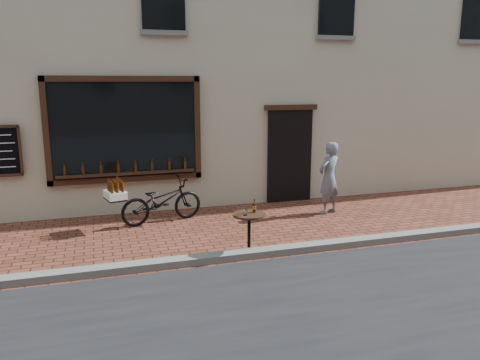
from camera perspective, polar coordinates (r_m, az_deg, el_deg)
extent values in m
plane|color=#532A1A|center=(7.74, 2.92, -9.76)|extent=(90.00, 90.00, 0.00)
cube|color=slate|center=(7.90, 2.43, -8.85)|extent=(90.00, 0.25, 0.12)
cube|color=beige|center=(13.64, -6.88, 20.93)|extent=(28.00, 6.00, 10.00)
cube|color=black|center=(10.26, -13.85, 5.97)|extent=(3.00, 0.06, 2.00)
cube|color=black|center=(10.19, -14.14, 11.89)|extent=(3.24, 0.10, 0.12)
cube|color=black|center=(10.40, -13.55, 0.15)|extent=(3.24, 0.10, 0.12)
cube|color=black|center=(10.27, -22.59, 5.40)|extent=(0.12, 0.10, 2.24)
cube|color=black|center=(10.45, -5.23, 6.37)|extent=(0.12, 0.10, 2.24)
cube|color=black|center=(10.33, -13.57, 0.80)|extent=(2.90, 0.16, 0.05)
cube|color=black|center=(11.25, 6.05, 2.90)|extent=(1.10, 0.10, 2.20)
cube|color=black|center=(11.10, 6.25, 8.80)|extent=(1.30, 0.10, 0.12)
cube|color=black|center=(10.44, -27.02, 3.16)|extent=(0.62, 0.04, 0.92)
cylinder|color=#3D1C07|center=(10.31, -20.54, 1.03)|extent=(0.06, 0.06, 0.19)
cylinder|color=#3D1C07|center=(10.30, -18.56, 1.15)|extent=(0.06, 0.06, 0.19)
cylinder|color=#3D1C07|center=(10.29, -16.57, 1.27)|extent=(0.06, 0.06, 0.19)
cylinder|color=#3D1C07|center=(10.30, -14.59, 1.39)|extent=(0.06, 0.06, 0.19)
cylinder|color=#3D1C07|center=(10.32, -12.61, 1.51)|extent=(0.06, 0.06, 0.19)
cylinder|color=#3D1C07|center=(10.35, -10.64, 1.63)|extent=(0.06, 0.06, 0.19)
cylinder|color=#3D1C07|center=(10.40, -8.69, 1.74)|extent=(0.06, 0.06, 0.19)
cylinder|color=#3D1C07|center=(10.45, -6.75, 1.85)|extent=(0.06, 0.06, 0.19)
cube|color=black|center=(11.72, 11.74, 20.28)|extent=(0.90, 0.06, 1.40)
cube|color=black|center=(14.04, 26.96, 17.86)|extent=(0.90, 0.06, 1.40)
imported|color=black|center=(9.74, -9.51, -2.53)|extent=(1.82, 1.00, 0.90)
cube|color=black|center=(9.40, -14.95, -2.23)|extent=(0.45, 0.55, 0.03)
cube|color=white|center=(9.38, -14.98, -1.72)|extent=(0.45, 0.57, 0.14)
cylinder|color=#3D1C07|center=(9.20, -14.12, -0.88)|extent=(0.06, 0.06, 0.19)
cylinder|color=#3D1C07|center=(9.18, -14.72, -0.95)|extent=(0.06, 0.06, 0.19)
cylinder|color=#3D1C07|center=(9.15, -15.32, -1.02)|extent=(0.06, 0.06, 0.19)
cylinder|color=#3D1C07|center=(9.32, -14.34, -0.74)|extent=(0.06, 0.06, 0.19)
cylinder|color=#3D1C07|center=(9.29, -14.93, -0.81)|extent=(0.06, 0.06, 0.19)
cylinder|color=#3D1C07|center=(9.26, -15.53, -0.88)|extent=(0.06, 0.06, 0.19)
cylinder|color=#3D1C07|center=(9.43, -14.55, -0.60)|extent=(0.06, 0.06, 0.19)
cylinder|color=#3D1C07|center=(9.40, -15.14, -0.67)|extent=(0.06, 0.06, 0.19)
cylinder|color=#3D1C07|center=(9.38, -15.73, -0.73)|extent=(0.06, 0.06, 0.19)
cylinder|color=#3D1C07|center=(9.54, -14.76, -0.46)|extent=(0.06, 0.06, 0.19)
cylinder|color=black|center=(8.00, 1.10, -8.90)|extent=(0.40, 0.40, 0.03)
cylinder|color=black|center=(7.89, 1.11, -6.63)|extent=(0.06, 0.06, 0.64)
cylinder|color=black|center=(7.79, 1.12, -4.26)|extent=(0.55, 0.55, 0.04)
cylinder|color=gold|center=(7.84, 1.76, -3.35)|extent=(0.06, 0.06, 0.06)
cylinder|color=white|center=(7.68, 0.62, -3.88)|extent=(0.07, 0.07, 0.12)
imported|color=slate|center=(10.39, 10.79, 0.25)|extent=(0.68, 0.57, 1.58)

